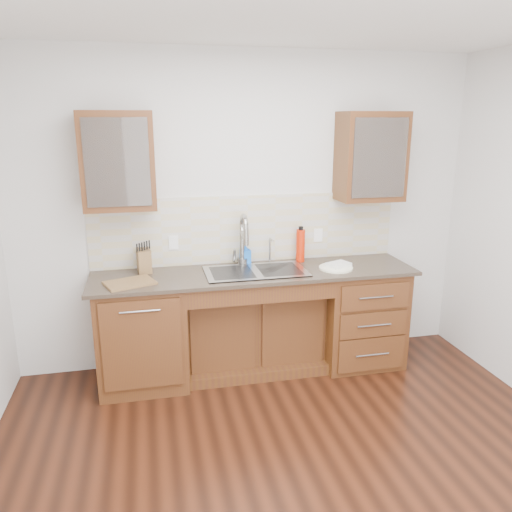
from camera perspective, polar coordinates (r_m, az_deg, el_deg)
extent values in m
cube|color=#3A180C|center=(3.40, 5.64, -24.75)|extent=(4.00, 3.50, 0.10)
cube|color=silver|center=(4.41, -1.13, 5.11)|extent=(4.00, 0.10, 2.70)
cube|color=#593014|center=(4.25, -12.86, -8.55)|extent=(0.70, 0.62, 0.88)
cube|color=#593014|center=(4.45, -0.37, -8.28)|extent=(1.20, 0.44, 0.70)
cube|color=#593014|center=(4.62, 11.55, -6.50)|extent=(0.70, 0.62, 0.88)
cube|color=#84705B|center=(4.17, -0.07, -1.97)|extent=(2.70, 0.65, 0.03)
cube|color=beige|center=(4.38, -0.96, 3.10)|extent=(2.70, 0.02, 0.59)
cube|color=#9E9EA5|center=(4.17, -0.03, -2.94)|extent=(0.84, 0.46, 0.19)
cylinder|color=#999993|center=(4.30, -1.61, 1.55)|extent=(0.04, 0.04, 0.40)
cylinder|color=#999993|center=(4.38, 1.59, 0.73)|extent=(0.02, 0.02, 0.24)
cube|color=#593014|center=(4.05, -15.48, 10.42)|extent=(0.55, 0.34, 0.75)
cube|color=#593014|center=(4.48, 12.97, 11.00)|extent=(0.55, 0.34, 0.75)
cube|color=white|center=(4.31, -9.42, 1.52)|extent=(0.08, 0.01, 0.12)
cube|color=white|center=(4.56, 7.11, 2.38)|extent=(0.08, 0.01, 0.12)
imported|color=blue|center=(4.36, -1.24, 0.31)|extent=(0.09, 0.09, 0.19)
cylinder|color=red|center=(4.43, 5.10, 1.18)|extent=(0.08, 0.08, 0.29)
cylinder|color=white|center=(4.28, 9.11, -1.36)|extent=(0.37, 0.37, 0.02)
cube|color=#E9EEC6|center=(4.31, 9.41, -0.97)|extent=(0.23, 0.20, 0.03)
cube|color=brown|center=(4.23, -12.67, -0.52)|extent=(0.12, 0.18, 0.19)
cube|color=brown|center=(3.97, -14.23, -3.00)|extent=(0.43, 0.36, 0.02)
imported|color=white|center=(4.06, -16.49, 9.55)|extent=(0.12, 0.12, 0.09)
imported|color=white|center=(4.06, -14.61, 9.65)|extent=(0.09, 0.09, 0.08)
imported|color=silver|center=(4.44, 11.80, 10.38)|extent=(0.16, 0.16, 0.10)
imported|color=white|center=(4.51, 13.77, 10.24)|extent=(0.11, 0.11, 0.08)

